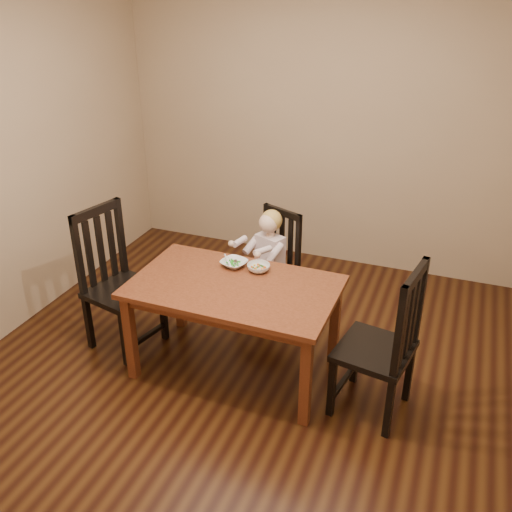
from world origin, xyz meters
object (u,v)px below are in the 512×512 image
at_px(chair_child, 272,268).
at_px(chair_left, 117,282).
at_px(toddler, 268,255).
at_px(dining_table, 234,295).
at_px(bowl_veg, 259,268).
at_px(bowl_peas, 234,263).
at_px(chair_right, 384,345).

xyz_separation_m(chair_child, chair_left, (-0.97, -0.79, 0.09)).
bearing_deg(toddler, chair_child, -90.00).
xyz_separation_m(dining_table, chair_left, (-0.97, 0.01, -0.09)).
bearing_deg(chair_child, dining_table, 112.20).
distance_m(dining_table, bowl_veg, 0.29).
bearing_deg(toddler, dining_table, 113.55).
bearing_deg(chair_child, chair_left, 61.34).
bearing_deg(chair_left, bowl_peas, 119.53).
bearing_deg(chair_left, bowl_veg, 116.44).
height_order(dining_table, chair_right, chair_right).
bearing_deg(bowl_veg, bowl_peas, 178.49).
height_order(chair_right, toddler, chair_right).
height_order(dining_table, chair_left, chair_left).
bearing_deg(dining_table, chair_right, -3.83).
distance_m(chair_left, toddler, 1.21).
distance_m(chair_right, bowl_peas, 1.23).
height_order(chair_child, toddler, chair_child).
distance_m(dining_table, chair_right, 1.07).
relative_size(dining_table, chair_left, 1.28).
relative_size(chair_left, toddler, 2.17).
relative_size(dining_table, toddler, 2.78).
bearing_deg(bowl_veg, chair_right, -18.22).
height_order(toddler, bowl_veg, toddler).
relative_size(chair_right, bowl_peas, 5.94).
bearing_deg(bowl_peas, toddler, 80.08).
bearing_deg(toddler, chair_right, 164.63).
bearing_deg(chair_child, chair_right, 162.73).
height_order(chair_left, toddler, chair_left).
bearing_deg(bowl_peas, chair_left, -164.04).
xyz_separation_m(dining_table, chair_child, (-0.00, 0.80, -0.18)).
relative_size(dining_table, chair_child, 1.53).
relative_size(chair_left, bowl_veg, 6.75).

